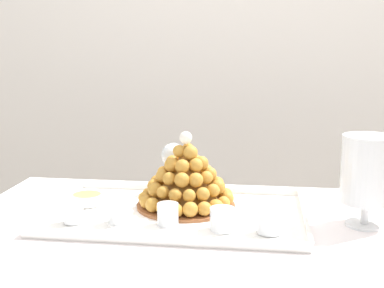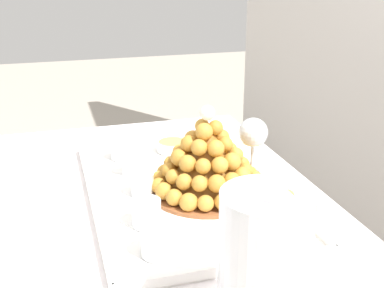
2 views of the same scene
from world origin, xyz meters
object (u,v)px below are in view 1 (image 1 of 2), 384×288
Objects in this scene: dessert_cup_mid_left at (119,212)px; macaron_goblet at (368,171)px; dessert_cup_right at (270,222)px; creme_brulee_ramekin at (87,199)px; croquembouche at (186,179)px; dessert_cup_mid_right at (222,220)px; serving_tray at (176,214)px; dessert_cup_centre at (168,215)px; wine_glass at (173,157)px; dessert_cup_left at (73,213)px.

dessert_cup_mid_left is 0.61m from macaron_goblet.
dessert_cup_right is 0.72× the size of creme_brulee_ramekin.
croquembouche is 0.20m from dessert_cup_mid_right.
macaron_goblet reaches higher than serving_tray.
dessert_cup_centre is 0.49m from macaron_goblet.
macaron_goblet is at bearing 9.41° from dessert_cup_centre.
dessert_cup_right is 0.51m from creme_brulee_ramekin.
wine_glass is (0.09, 0.28, 0.08)m from dessert_cup_mid_left.
serving_tray is 0.26m from dessert_cup_right.
croquembouche is at bearing 71.44° from serving_tray.
macaron_goblet is at bearing -21.39° from wine_glass.
dessert_cup_left is 0.48m from dessert_cup_right.
wine_glass reaches higher than dessert_cup_mid_left.
serving_tray is 0.16m from dessert_cup_mid_left.
dessert_cup_mid_left is (-0.15, -0.14, -0.05)m from croquembouche.
macaron_goblet reaches higher than dessert_cup_mid_right.
dessert_cup_centre is 0.87× the size of dessert_cup_right.
creme_brulee_ramekin is 0.27m from wine_glass.
wine_glass reaches higher than creme_brulee_ramekin.
serving_tray is 0.49m from macaron_goblet.
dessert_cup_left reaches higher than creme_brulee_ramekin.
dessert_cup_right is (0.22, -0.16, -0.05)m from croquembouche.
dessert_cup_left and dessert_cup_centre have the same top height.
croquembouche reaches higher than dessert_cup_left.
macaron_goblet reaches higher than dessert_cup_left.
dessert_cup_mid_left is 0.38× the size of wine_glass.
dessert_cup_right is 0.39× the size of wine_glass.
serving_tray is at bearing 35.68° from dessert_cup_mid_left.
croquembouche reaches higher than dessert_cup_centre.
serving_tray is 12.37× the size of dessert_cup_left.
creme_brulee_ramekin is (-0.02, 0.15, -0.01)m from dessert_cup_left.
dessert_cup_right is (0.24, -0.02, 0.00)m from dessert_cup_centre.
macaron_goblet is (0.45, -0.06, 0.06)m from croquembouche.
croquembouche reaches higher than dessert_cup_mid_left.
dessert_cup_right is at bearing -17.06° from creme_brulee_ramekin.
dessert_cup_right is (0.48, -0.00, 0.00)m from dessert_cup_left.
dessert_cup_mid_left is 0.25m from dessert_cup_mid_right.
croquembouche is 3.13× the size of creme_brulee_ramekin.
dessert_cup_mid_left is at bearing -46.41° from creme_brulee_ramekin.
dessert_cup_mid_left is (-0.13, -0.09, 0.03)m from serving_tray.
serving_tray is 0.10m from croquembouche.
serving_tray is 0.17m from dessert_cup_mid_right.
dessert_cup_mid_right is at bearing -56.12° from croquembouche.
dessert_cup_mid_left is at bearing -179.26° from dessert_cup_centre.
wine_glass is (-0.04, 0.19, 0.11)m from serving_tray.
dessert_cup_mid_left is 0.30m from wine_glass.
dessert_cup_centre is at bearing -170.59° from macaron_goblet.
dessert_cup_left is 0.34× the size of wine_glass.
dessert_cup_mid_right is 0.11m from dessert_cup_right.
dessert_cup_mid_left reaches higher than creme_brulee_ramekin.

